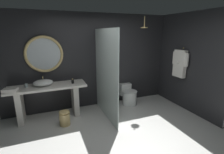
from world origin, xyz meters
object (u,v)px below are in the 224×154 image
object	(u,v)px
toilet	(128,95)
waste_bin	(65,118)
round_wall_mirror	(44,54)
tumbler_cup	(26,85)
rain_shower_head	(144,27)
soap_dispenser	(73,81)
folded_hand_towel	(10,90)
vessel_sink	(43,83)
hanging_bathrobe	(180,63)

from	to	relation	value
toilet	waste_bin	bearing A→B (deg)	-164.31
round_wall_mirror	tumbler_cup	bearing A→B (deg)	-153.29
rain_shower_head	tumbler_cup	bearing A→B (deg)	176.53
soap_dispenser	folded_hand_towel	bearing A→B (deg)	-173.43
waste_bin	folded_hand_towel	world-z (taller)	folded_hand_towel
vessel_sink	soap_dispenser	xyz separation A→B (m)	(0.69, -0.07, -0.02)
tumbler_cup	hanging_bathrobe	bearing A→B (deg)	-10.05
round_wall_mirror	waste_bin	distance (m)	1.63
tumbler_cup	rain_shower_head	world-z (taller)	rain_shower_head
tumbler_cup	round_wall_mirror	world-z (taller)	round_wall_mirror
tumbler_cup	hanging_bathrobe	size ratio (longest dim) A/B	0.11
rain_shower_head	waste_bin	distance (m)	3.09
tumbler_cup	rain_shower_head	xyz separation A→B (m)	(3.03, -0.18, 1.35)
tumbler_cup	toilet	xyz separation A→B (m)	(2.68, -0.03, -0.63)
vessel_sink	waste_bin	xyz separation A→B (m)	(0.39, -0.56, -0.73)
vessel_sink	toilet	bearing A→B (deg)	-0.41
hanging_bathrobe	waste_bin	size ratio (longest dim) A/B	2.25
rain_shower_head	toilet	size ratio (longest dim) A/B	0.48
rain_shower_head	waste_bin	xyz separation A→B (m)	(-2.27, -0.39, -2.05)
rain_shower_head	waste_bin	bearing A→B (deg)	-170.27
soap_dispenser	hanging_bathrobe	world-z (taller)	hanging_bathrobe
round_wall_mirror	rain_shower_head	world-z (taller)	rain_shower_head
soap_dispenser	rain_shower_head	distance (m)	2.38
soap_dispenser	hanging_bathrobe	size ratio (longest dim) A/B	0.15
tumbler_cup	folded_hand_towel	size ratio (longest dim) A/B	0.31
vessel_sink	soap_dispenser	bearing A→B (deg)	-5.97
hanging_bathrobe	toilet	distance (m)	1.72
toilet	vessel_sink	bearing A→B (deg)	179.59
waste_bin	soap_dispenser	bearing A→B (deg)	58.17
tumbler_cup	rain_shower_head	size ratio (longest dim) A/B	0.29
tumbler_cup	toilet	distance (m)	2.76
tumbler_cup	folded_hand_towel	bearing A→B (deg)	-140.54
folded_hand_towel	round_wall_mirror	bearing A→B (deg)	32.17
waste_bin	toilet	bearing A→B (deg)	15.69
soap_dispenser	waste_bin	size ratio (longest dim) A/B	0.34
round_wall_mirror	hanging_bathrobe	world-z (taller)	round_wall_mirror
tumbler_cup	waste_bin	size ratio (longest dim) A/B	0.24
tumbler_cup	waste_bin	bearing A→B (deg)	-37.07
tumbler_cup	soap_dispenser	world-z (taller)	soap_dispenser
rain_shower_head	toilet	bearing A→B (deg)	156.14
round_wall_mirror	rain_shower_head	bearing A→B (deg)	-9.13
tumbler_cup	round_wall_mirror	distance (m)	0.85
soap_dispenser	round_wall_mirror	world-z (taller)	round_wall_mirror
round_wall_mirror	rain_shower_head	xyz separation A→B (m)	(2.57, -0.41, 0.67)
round_wall_mirror	waste_bin	size ratio (longest dim) A/B	2.52
vessel_sink	waste_bin	size ratio (longest dim) A/B	1.27
vessel_sink	waste_bin	bearing A→B (deg)	-55.04
round_wall_mirror	vessel_sink	bearing A→B (deg)	-109.85
soap_dispenser	toilet	bearing A→B (deg)	1.97
round_wall_mirror	folded_hand_towel	size ratio (longest dim) A/B	3.17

